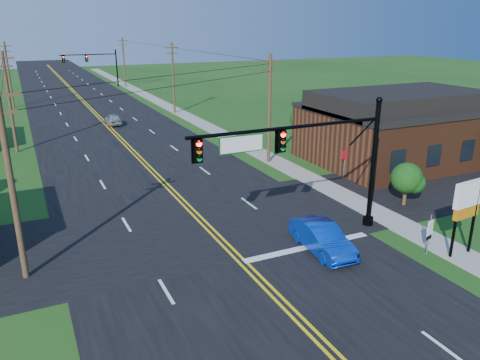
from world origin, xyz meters
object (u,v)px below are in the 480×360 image
signal_mast_far (92,63)px  route_sign (430,231)px  stop_sign (345,158)px  blue_car (322,239)px  signal_mast_main (307,155)px

signal_mast_far → route_sign: 76.39m
signal_mast_far → stop_sign: bearing=-82.5°
blue_car → stop_sign: (8.52, 9.38, 0.91)m
blue_car → stop_sign: size_ratio=1.97×
signal_mast_main → signal_mast_far: 72.00m
blue_car → route_sign: bearing=-24.3°
blue_car → stop_sign: 12.70m
signal_mast_far → stop_sign: 64.93m
signal_mast_main → blue_car: bearing=-88.7°
stop_sign → route_sign: bearing=-113.1°
stop_sign → signal_mast_main: bearing=-143.5°
signal_mast_main → blue_car: signal_mast_main is taller
blue_car → signal_mast_main: bearing=94.8°
signal_mast_main → signal_mast_far: bearing=89.9°
signal_mast_main → route_sign: size_ratio=5.25×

